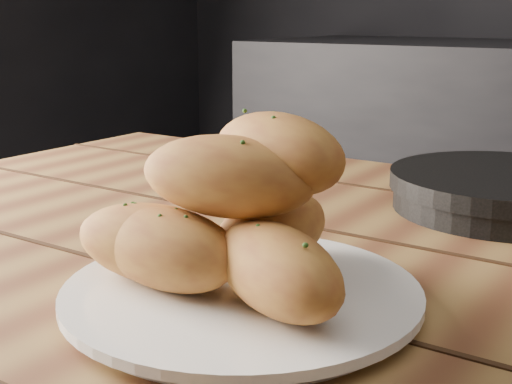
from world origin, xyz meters
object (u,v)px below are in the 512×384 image
plate (242,296)px  table (369,380)px  skillet (509,191)px  bread_rolls (227,221)px

plate → table: bearing=63.2°
table → skillet: (0.04, 0.29, 0.12)m
plate → bread_rolls: bread_rolls is taller
plate → bread_rolls: bearing=-167.6°
table → bread_rolls: 0.22m
table → skillet: size_ratio=3.51×
table → bread_rolls: (-0.07, -0.12, 0.17)m
bread_rolls → skillet: bread_rolls is taller
bread_rolls → table: bearing=59.2°
table → bread_rolls: bread_rolls is taller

